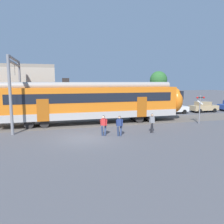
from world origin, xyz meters
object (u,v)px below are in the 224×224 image
object	(u,v)px
parked_car_white	(173,108)
parked_car_tan	(203,107)
pedestrian_navy	(119,124)
pedestrian_grey	(152,122)
commuter_train	(4,104)
pedestrian_red	(104,124)
crossing_signal	(200,105)

from	to	relation	value
parked_car_white	parked_car_tan	world-z (taller)	same
parked_car_white	pedestrian_navy	bearing A→B (deg)	-137.69
pedestrian_grey	parked_car_tan	xyz separation A→B (m)	(12.86, 9.66, -0.18)
pedestrian_navy	parked_car_white	xyz separation A→B (m)	(10.93, 9.95, -0.18)
commuter_train	pedestrian_grey	size ratio (longest dim) A/B	22.83
pedestrian_red	crossing_signal	bearing A→B (deg)	11.52
commuter_train	crossing_signal	bearing A→B (deg)	-9.99
parked_car_white	pedestrian_grey	bearing A→B (deg)	-129.46
parked_car_white	parked_car_tan	size ratio (longest dim) A/B	1.00
pedestrian_red	commuter_train	bearing A→B (deg)	146.36
pedestrian_navy	crossing_signal	world-z (taller)	crossing_signal
commuter_train	crossing_signal	world-z (taller)	commuter_train
commuter_train	pedestrian_grey	bearing A→B (deg)	-24.07
pedestrian_navy	pedestrian_grey	distance (m)	3.09
pedestrian_grey	crossing_signal	size ratio (longest dim) A/B	0.56
pedestrian_red	parked_car_white	distance (m)	15.40
parked_car_tan	crossing_signal	bearing A→B (deg)	-130.69
commuter_train	parked_car_white	size ratio (longest dim) A/B	9.40
pedestrian_grey	parked_car_white	bearing A→B (deg)	50.54
commuter_train	parked_car_tan	distance (m)	25.84
pedestrian_navy	commuter_train	bearing A→B (deg)	147.77
pedestrian_grey	parked_car_tan	size ratio (longest dim) A/B	0.41
commuter_train	parked_car_white	xyz separation A→B (m)	(20.50, 3.92, -1.47)
pedestrian_red	parked_car_tan	size ratio (longest dim) A/B	0.41
commuter_train	pedestrian_navy	world-z (taller)	commuter_train
commuter_train	pedestrian_grey	xyz separation A→B (m)	(12.63, -5.64, -1.29)
pedestrian_red	parked_car_tan	bearing A→B (deg)	29.23
pedestrian_red	parked_car_tan	xyz separation A→B (m)	(17.12, 9.58, -0.18)
pedestrian_navy	parked_car_tan	size ratio (longest dim) A/B	0.41
commuter_train	pedestrian_red	world-z (taller)	commuter_train
parked_car_white	parked_car_tan	distance (m)	4.99
pedestrian_navy	pedestrian_grey	bearing A→B (deg)	7.29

